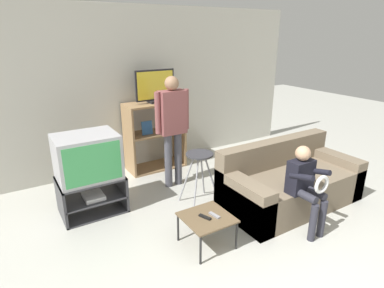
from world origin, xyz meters
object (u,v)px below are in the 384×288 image
Objects in this scene: media_shelf at (155,135)px; snack_table at (207,219)px; television_flat at (155,87)px; couch at (289,183)px; remote_control_black at (205,217)px; tv_stand at (92,195)px; remote_control_white at (214,215)px; person_standing_adult at (172,122)px; person_seated_child at (306,182)px; folding_stool at (199,163)px; television_main at (87,157)px.

snack_table is at bearing -101.55° from media_shelf.
television_flat is 2.49m from snack_table.
remote_control_black is at bearing -172.52° from couch.
tv_stand is 1.57× the size of snack_table.
media_shelf is 1.71× the size of television_flat.
person_standing_adult reaches higher than remote_control_white.
couch reaches higher than remote_control_white.
remote_control_white is at bearing -99.54° from media_shelf.
television_flat is 1.31× the size of snack_table.
person_standing_adult is at bearing 75.04° from snack_table.
media_shelf is at bearing 78.45° from snack_table.
couch reaches higher than remote_control_black.
person_standing_adult is 1.62× the size of person_seated_child.
tv_stand is at bearing 101.19° from remote_control_black.
folding_stool is at bearing 121.17° from person_seated_child.
television_main reaches higher than remote_control_white.
folding_stool reaches higher than tv_stand.
tv_stand is 0.48× the size of person_standing_adult.
remote_control_white is at bearing -112.69° from folding_stool.
tv_stand is at bearing -147.35° from television_flat.
folding_stool is at bearing 40.53° from remote_control_black.
snack_table is 1.19m from person_seated_child.
folding_stool is at bearing -92.35° from television_flat.
person_standing_adult is at bearing -97.09° from television_flat.
remote_control_black is (-0.46, -0.82, -0.22)m from folding_stool.
television_main reaches higher than couch.
person_seated_child is at bearing -40.25° from tv_stand.
remote_control_black reaches higher than snack_table.
tv_stand is 2.58m from couch.
person_seated_child is at bearing -25.25° from remote_control_white.
television_flat reaches higher than couch.
television_flat is 0.83m from person_standing_adult.
remote_control_white is (0.08, -0.03, 0.04)m from snack_table.
tv_stand is at bearing -77.18° from television_main.
remote_control_black is 1.00× the size of remote_control_white.
snack_table is at bearing -57.48° from tv_stand.
person_standing_adult is at bearing 5.12° from television_main.
remote_control_black is at bearing -166.18° from snack_table.
couch is (1.45, 0.19, -0.03)m from snack_table.
television_flat reaches higher than remote_control_black.
tv_stand is 1.43m from folding_stool.
media_shelf is 1.56× the size of folding_stool.
person_standing_adult is (-0.03, 0.66, 0.41)m from folding_stool.
tv_stand is at bearing 157.45° from folding_stool.
remote_control_black is at bearing 157.87° from remote_control_white.
television_main is 1.12× the size of television_flat.
television_flat is at bearing 32.65° from tv_stand.
remote_control_white is at bearing 164.22° from person_seated_child.
remote_control_white is at bearing -101.95° from person_standing_adult.
couch is at bearing -12.76° from remote_control_black.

